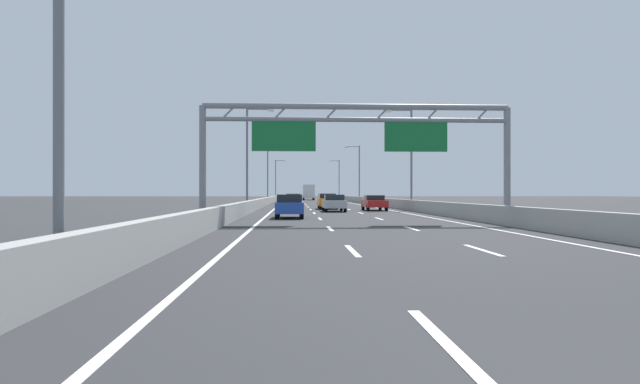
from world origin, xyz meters
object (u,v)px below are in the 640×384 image
Objects in this scene: sign_gantry at (355,132)px; orange_car at (327,201)px; silver_car at (334,203)px; streetlamp_right_distant at (338,177)px; red_car at (374,203)px; streetlamp_left_distant at (277,177)px; streetlamp_left_far at (269,170)px; blue_car at (290,206)px; box_truck at (309,192)px; yellow_car at (293,200)px; streetlamp_right_far at (358,170)px; streetlamp_left_mid at (250,152)px; streetlamp_right_mid at (409,152)px.

orange_car is at bearing 90.07° from sign_gantry.
silver_car is (0.12, -6.81, -0.05)m from orange_car.
streetlamp_right_distant is 83.55m from red_car.
sign_gantry is 1.76× the size of streetlamp_left_distant.
blue_car is (3.82, -57.02, -4.64)m from streetlamp_left_far.
streetlamp_right_distant is 1.13× the size of box_truck.
silver_car is 19.03m from yellow_car.
streetlamp_right_far is 2.06× the size of orange_car.
streetlamp_left_distant is at bearing 180.00° from streetlamp_right_distant.
streetlamp_left_mid is 80.73m from streetlamp_left_distant.
orange_car is at bearing 79.13° from blue_car.
streetlamp_left_far is 2.16× the size of red_car.
streetlamp_right_mid is 2.20× the size of yellow_car.
box_truck reaches higher than blue_car.
yellow_car is at bearing 73.54° from streetlamp_left_mid.
streetlamp_left_far is at bearing 99.34° from silver_car.
orange_car is (-7.58, -78.97, -4.62)m from streetlamp_right_distant.
orange_car is at bearing -79.22° from streetlamp_left_far.
silver_car is at bearing -147.08° from red_car.
streetlamp_left_far is 46.27m from silver_car.
streetlamp_right_mid and streetlamp_right_far have the same top height.
streetlamp_left_far is 2.20× the size of yellow_car.
red_car is at bearing -92.53° from streetlamp_right_distant.
blue_car is at bearing -100.87° from orange_car.
streetlamp_right_far is 1.13× the size of box_truck.
streetlamp_left_far is 1.00× the size of streetlamp_right_far.
blue_car is at bearing -117.90° from red_car.
streetlamp_right_far is at bearing -90.00° from streetlamp_right_distant.
streetlamp_left_distant is at bearing 97.69° from red_car.
streetlamp_right_distant is (0.00, 40.37, 0.00)m from streetlamp_right_far.
sign_gantry is at bearing -89.93° from orange_car.
yellow_car is at bearing 95.42° from sign_gantry.
streetlamp_right_mid reaches higher than red_car.
streetlamp_left_distant is 86.24m from silver_car.
sign_gantry reaches higher than red_car.
streetlamp_left_mid is 2.06× the size of orange_car.
streetlamp_right_far is at bearing 78.97° from blue_car.
sign_gantry is at bearing -90.30° from silver_car.
streetlamp_left_mid reaches higher than silver_car.
orange_car is at bearing -84.68° from streetlamp_left_distant.
yellow_car is 1.03× the size of blue_car.
red_car is (-3.68, -83.34, -4.69)m from streetlamp_right_distant.
silver_car is 1.08× the size of yellow_car.
box_truck reaches higher than red_car.
box_truck is (3.32, 53.26, 1.00)m from yellow_car.
yellow_car is at bearing 89.59° from blue_car.
sign_gantry is 3.81× the size of red_car.
streetlamp_right_distant is at bearing 79.52° from streetlamp_left_mid.
silver_car is (7.47, -5.06, -4.66)m from streetlamp_left_mid.
streetlamp_right_mid is 9.05m from orange_car.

